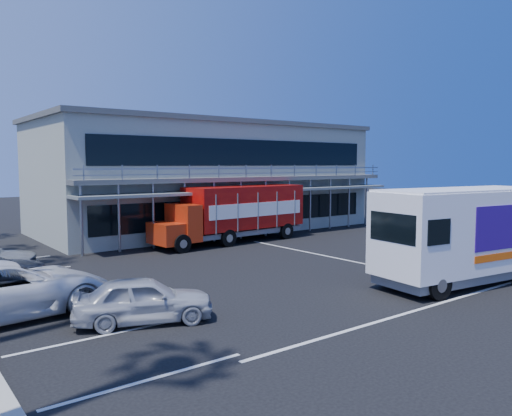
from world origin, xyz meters
TOP-DOWN VIEW (x-y plane):
  - ground at (0.00, 0.00)m, footprint 120.00×120.00m
  - building at (3.00, 14.94)m, footprint 22.40×12.00m
  - red_truck at (1.03, 8.46)m, footprint 9.69×2.88m
  - white_van at (1.99, -4.96)m, footprint 7.59×3.42m
  - parked_car_a at (-9.50, -2.00)m, footprint 4.18×2.82m
  - parked_car_b at (-12.50, 1.20)m, footprint 4.10×1.73m
  - parked_car_c at (-12.50, 0.80)m, footprint 6.32×3.43m

SIDE VIEW (x-z plane):
  - ground at x=0.00m, z-range 0.00..0.00m
  - parked_car_b at x=-12.50m, z-range 0.00..1.32m
  - parked_car_a at x=-9.50m, z-range 0.00..1.32m
  - parked_car_c at x=-12.50m, z-range 0.00..1.68m
  - red_truck at x=1.03m, z-range 0.16..3.38m
  - white_van at x=1.99m, z-range 0.11..3.69m
  - building at x=3.00m, z-range 0.01..7.31m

